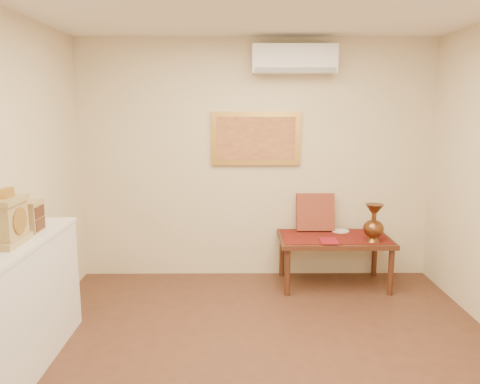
{
  "coord_description": "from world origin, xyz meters",
  "views": [
    {
      "loc": [
        -0.22,
        -3.04,
        1.94
      ],
      "look_at": [
        -0.19,
        1.15,
        1.18
      ],
      "focal_mm": 35.0,
      "sensor_mm": 36.0,
      "label": 1
    }
  ],
  "objects_px": {
    "mantel_clock": "(9,221)",
    "brass_urn_tall": "(374,219)",
    "low_table": "(334,243)",
    "wooden_chest": "(30,216)",
    "display_ledge": "(5,320)"
  },
  "relations": [
    {
      "from": "mantel_clock",
      "to": "brass_urn_tall",
      "type": "bearing_deg",
      "value": 26.45
    },
    {
      "from": "mantel_clock",
      "to": "low_table",
      "type": "relative_size",
      "value": 0.34
    },
    {
      "from": "wooden_chest",
      "to": "low_table",
      "type": "relative_size",
      "value": 0.2
    },
    {
      "from": "display_ledge",
      "to": "brass_urn_tall",
      "type": "bearing_deg",
      "value": 28.96
    },
    {
      "from": "brass_urn_tall",
      "to": "low_table",
      "type": "distance_m",
      "value": 0.52
    },
    {
      "from": "brass_urn_tall",
      "to": "mantel_clock",
      "type": "bearing_deg",
      "value": -153.55
    },
    {
      "from": "wooden_chest",
      "to": "low_table",
      "type": "height_order",
      "value": "wooden_chest"
    },
    {
      "from": "mantel_clock",
      "to": "wooden_chest",
      "type": "height_order",
      "value": "mantel_clock"
    },
    {
      "from": "display_ledge",
      "to": "wooden_chest",
      "type": "relative_size",
      "value": 8.28
    },
    {
      "from": "brass_urn_tall",
      "to": "mantel_clock",
      "type": "relative_size",
      "value": 1.17
    },
    {
      "from": "display_ledge",
      "to": "wooden_chest",
      "type": "distance_m",
      "value": 0.81
    },
    {
      "from": "display_ledge",
      "to": "wooden_chest",
      "type": "bearing_deg",
      "value": 90.78
    },
    {
      "from": "brass_urn_tall",
      "to": "low_table",
      "type": "height_order",
      "value": "brass_urn_tall"
    },
    {
      "from": "mantel_clock",
      "to": "low_table",
      "type": "bearing_deg",
      "value": 32.6
    },
    {
      "from": "mantel_clock",
      "to": "wooden_chest",
      "type": "relative_size",
      "value": 1.68
    }
  ]
}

